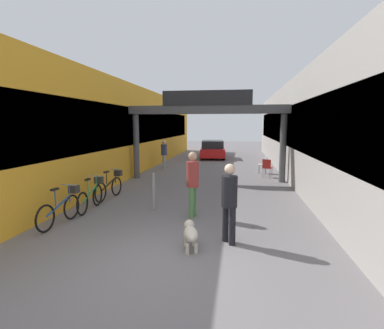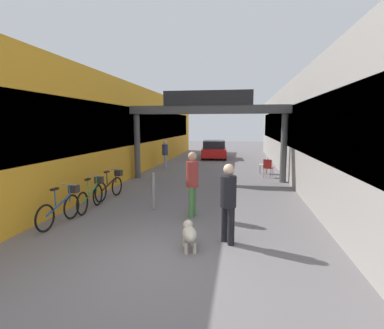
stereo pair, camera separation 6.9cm
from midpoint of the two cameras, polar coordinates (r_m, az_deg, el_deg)
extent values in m
plane|color=slate|center=(5.86, -6.38, -18.13)|extent=(80.00, 80.00, 0.00)
cube|color=gold|center=(17.36, -12.99, 6.46)|extent=(3.00, 26.00, 4.46)
cube|color=black|center=(16.86, -8.31, 7.30)|extent=(0.04, 23.40, 1.78)
cube|color=#9E9993|center=(16.48, 22.18, 6.03)|extent=(3.00, 26.00, 4.46)
cube|color=black|center=(16.22, 17.08, 7.03)|extent=(0.04, 23.40, 1.78)
cylinder|color=#4C4C4F|center=(14.38, -10.28, 3.41)|extent=(0.28, 0.28, 3.01)
cylinder|color=#4C4C4F|center=(13.69, 17.23, 2.97)|extent=(0.28, 0.28, 3.01)
cube|color=#4C4C4F|center=(13.61, 3.18, 10.40)|extent=(7.40, 0.44, 0.37)
cube|color=#232326|center=(13.44, 3.10, 12.60)|extent=(3.96, 0.10, 0.64)
cylinder|color=black|center=(6.68, 6.52, -11.10)|extent=(0.20, 0.20, 0.81)
cylinder|color=black|center=(6.50, 7.79, -11.66)|extent=(0.20, 0.20, 0.81)
cylinder|color=black|center=(6.39, 7.25, -5.13)|extent=(0.48, 0.48, 0.67)
sphere|color=beige|center=(6.30, 7.33, -0.89)|extent=(0.32, 0.32, 0.23)
cylinder|color=#4C7F47|center=(8.46, 0.56, -6.87)|extent=(0.16, 0.16, 0.84)
cylinder|color=#4C7F47|center=(8.24, 0.06, -7.27)|extent=(0.16, 0.16, 0.84)
cylinder|color=#99332D|center=(8.19, 0.32, -1.86)|extent=(0.39, 0.39, 0.70)
sphere|color=tan|center=(8.12, 0.32, 1.60)|extent=(0.27, 0.27, 0.24)
cylinder|color=#8C9EB2|center=(17.53, -5.00, 0.55)|extent=(0.18, 0.18, 0.75)
cylinder|color=#8C9EB2|center=(17.77, -5.05, 0.65)|extent=(0.18, 0.18, 0.75)
cylinder|color=navy|center=(17.58, -5.05, 2.82)|extent=(0.43, 0.43, 0.62)
sphere|color=beige|center=(17.55, -5.07, 4.27)|extent=(0.27, 0.27, 0.21)
ellipsoid|color=beige|center=(6.24, -0.18, -13.08)|extent=(0.44, 0.70, 0.26)
sphere|color=beige|center=(6.48, -0.45, -11.43)|extent=(0.27, 0.27, 0.22)
sphere|color=white|center=(6.43, -0.36, -12.58)|extent=(0.19, 0.19, 0.16)
cylinder|color=beige|center=(6.50, -1.13, -14.41)|extent=(0.09, 0.09, 0.21)
cylinder|color=beige|center=(6.52, 0.41, -14.35)|extent=(0.09, 0.09, 0.21)
cylinder|color=beige|center=(6.15, -0.80, -15.76)|extent=(0.09, 0.09, 0.21)
cylinder|color=beige|center=(6.16, 0.83, -15.70)|extent=(0.09, 0.09, 0.21)
torus|color=black|center=(8.77, -21.74, -7.48)|extent=(0.10, 0.67, 0.67)
torus|color=black|center=(8.00, -25.98, -9.17)|extent=(0.10, 0.67, 0.67)
cube|color=#234C9E|center=(8.33, -23.82, -7.10)|extent=(0.10, 0.94, 0.34)
cylinder|color=#234C9E|center=(8.19, -24.42, -5.80)|extent=(0.03, 0.03, 0.42)
cube|color=black|center=(8.14, -24.50, -4.29)|extent=(0.12, 0.23, 0.05)
cylinder|color=#234C9E|center=(8.64, -22.09, -5.14)|extent=(0.03, 0.03, 0.46)
cylinder|color=gray|center=(8.59, -22.17, -3.57)|extent=(0.46, 0.06, 0.03)
cube|color=#332D28|center=(8.78, -21.36, -4.36)|extent=(0.25, 0.22, 0.20)
torus|color=black|center=(9.90, -17.32, -5.58)|extent=(0.08, 0.67, 0.67)
torus|color=black|center=(9.00, -19.95, -7.01)|extent=(0.08, 0.67, 0.67)
cube|color=#338C4C|center=(9.41, -18.62, -5.20)|extent=(0.08, 0.94, 0.34)
cylinder|color=#338C4C|center=(9.26, -18.99, -4.03)|extent=(0.03, 0.03, 0.42)
cube|color=black|center=(9.22, -19.05, -2.69)|extent=(0.11, 0.22, 0.05)
cylinder|color=#338C4C|center=(9.77, -17.55, -3.49)|extent=(0.03, 0.03, 0.46)
cylinder|color=gray|center=(9.72, -17.61, -2.10)|extent=(0.46, 0.05, 0.03)
cube|color=#332D28|center=(9.93, -17.10, -2.82)|extent=(0.25, 0.21, 0.20)
torus|color=black|center=(11.10, -13.93, -4.03)|extent=(0.13, 0.67, 0.67)
torus|color=black|center=(10.26, -16.78, -5.10)|extent=(0.13, 0.67, 0.67)
cube|color=black|center=(10.64, -15.33, -3.60)|extent=(0.15, 0.94, 0.34)
cylinder|color=black|center=(10.50, -15.72, -2.54)|extent=(0.04, 0.04, 0.42)
cube|color=black|center=(10.46, -15.76, -1.36)|extent=(0.13, 0.23, 0.05)
cylinder|color=black|center=(10.98, -14.15, -2.15)|extent=(0.04, 0.04, 0.46)
cylinder|color=gray|center=(10.95, -14.19, -0.91)|extent=(0.46, 0.08, 0.03)
cube|color=#332D28|center=(11.14, -13.65, -1.58)|extent=(0.26, 0.23, 0.20)
cylinder|color=gray|center=(9.09, -7.17, -5.27)|extent=(0.10, 0.10, 1.04)
sphere|color=gray|center=(8.98, -7.22, -1.85)|extent=(0.10, 0.10, 0.10)
cylinder|color=gray|center=(15.05, 14.03, -1.41)|extent=(0.04, 0.04, 0.45)
cylinder|color=gray|center=(14.95, 15.27, -1.51)|extent=(0.04, 0.04, 0.45)
cylinder|color=gray|center=(14.73, 13.63, -1.60)|extent=(0.04, 0.04, 0.45)
cylinder|color=gray|center=(14.63, 14.90, -1.70)|extent=(0.04, 0.04, 0.45)
cube|color=#B2231E|center=(14.80, 14.49, -0.62)|extent=(0.52, 0.52, 0.04)
cube|color=#B2231E|center=(14.60, 14.31, 0.15)|extent=(0.39, 0.19, 0.40)
cylinder|color=gray|center=(15.74, 13.01, -0.99)|extent=(0.03, 0.03, 0.45)
cylinder|color=gray|center=(16.07, 12.90, -0.81)|extent=(0.03, 0.03, 0.45)
cylinder|color=gray|center=(15.77, 14.24, -1.01)|extent=(0.03, 0.03, 0.45)
cylinder|color=gray|center=(16.11, 14.10, -0.83)|extent=(0.03, 0.03, 0.45)
cube|color=silver|center=(15.89, 13.59, -0.03)|extent=(0.41, 0.41, 0.04)
cube|color=silver|center=(15.88, 14.26, 0.74)|extent=(0.05, 0.40, 0.40)
cube|color=red|center=(22.76, 4.28, 2.47)|extent=(2.08, 4.13, 0.60)
cube|color=#1E2328|center=(22.56, 4.30, 3.89)|extent=(1.75, 2.32, 0.55)
cylinder|color=black|center=(24.24, 2.41, 2.37)|extent=(0.25, 0.61, 0.60)
cylinder|color=black|center=(24.23, 6.18, 2.33)|extent=(0.25, 0.61, 0.60)
cylinder|color=black|center=(21.35, 2.13, 1.65)|extent=(0.25, 0.61, 0.60)
cylinder|color=black|center=(21.35, 6.40, 1.61)|extent=(0.25, 0.61, 0.60)
camera|label=1|loc=(0.03, -89.79, 0.03)|focal=28.00mm
camera|label=2|loc=(0.03, 90.21, -0.03)|focal=28.00mm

